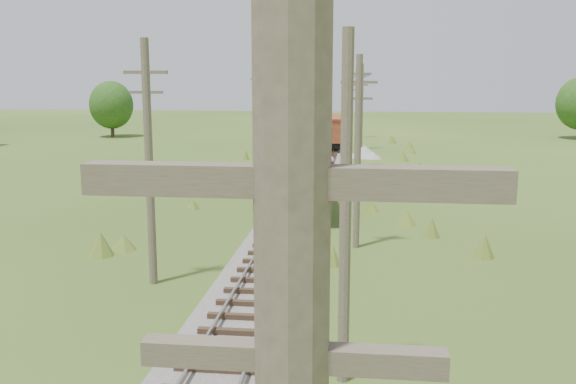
# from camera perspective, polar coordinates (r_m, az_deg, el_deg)

# --- Properties ---
(railbed_main) EXTENTS (3.60, 96.00, 0.57)m
(railbed_main) POSITION_cam_1_polar(r_m,az_deg,el_deg) (45.11, 2.08, 0.75)
(railbed_main) COLOR #605B54
(railbed_main) RESTS_ON ground
(streetcar) EXTENTS (4.26, 12.09, 5.47)m
(streetcar) POSITION_cam_1_polar(r_m,az_deg,el_deg) (37.71, 1.24, 2.51)
(streetcar) COLOR black
(streetcar) RESTS_ON ground
(gondola) EXTENTS (3.49, 9.24, 3.01)m
(gondola) POSITION_cam_1_polar(r_m,az_deg,el_deg) (66.33, 3.57, 5.55)
(gondola) COLOR black
(gondola) RESTS_ON ground
(gravel_pile) EXTENTS (3.16, 3.35, 1.15)m
(gravel_pile) POSITION_cam_1_polar(r_m,az_deg,el_deg) (61.44, 6.91, 3.56)
(gravel_pile) COLOR gray
(gravel_pile) RESTS_ON ground
(utility_pole_r_1) EXTENTS (0.30, 0.30, 8.80)m
(utility_pole_r_1) POSITION_cam_1_polar(r_m,az_deg,el_deg) (15.70, 5.13, -1.81)
(utility_pole_r_1) COLOR brown
(utility_pole_r_1) RESTS_ON ground
(utility_pole_r_2) EXTENTS (1.60, 0.30, 8.60)m
(utility_pole_r_2) POSITION_cam_1_polar(r_m,az_deg,el_deg) (28.54, 6.22, 3.69)
(utility_pole_r_2) COLOR brown
(utility_pole_r_2) RESTS_ON ground
(utility_pole_r_3) EXTENTS (1.60, 0.30, 9.00)m
(utility_pole_r_3) POSITION_cam_1_polar(r_m,az_deg,el_deg) (41.46, 6.22, 6.03)
(utility_pole_r_3) COLOR brown
(utility_pole_r_3) RESTS_ON ground
(utility_pole_r_4) EXTENTS (1.60, 0.30, 8.40)m
(utility_pole_r_4) POSITION_cam_1_polar(r_m,az_deg,el_deg) (54.45, 6.11, 6.72)
(utility_pole_r_4) COLOR brown
(utility_pole_r_4) RESTS_ON ground
(utility_pole_r_5) EXTENTS (1.60, 0.30, 8.90)m
(utility_pole_r_5) POSITION_cam_1_polar(r_m,az_deg,el_deg) (67.42, 6.56, 7.61)
(utility_pole_r_5) COLOR brown
(utility_pole_r_5) RESTS_ON ground
(utility_pole_r_6) EXTENTS (1.60, 0.30, 8.70)m
(utility_pole_r_6) POSITION_cam_1_polar(r_m,az_deg,el_deg) (80.41, 6.43, 7.97)
(utility_pole_r_6) COLOR brown
(utility_pole_r_6) RESTS_ON ground
(utility_pole_l_a) EXTENTS (1.60, 0.30, 9.00)m
(utility_pole_l_a) POSITION_cam_1_polar(r_m,az_deg,el_deg) (23.82, -12.26, 2.70)
(utility_pole_l_a) COLOR brown
(utility_pole_l_a) RESTS_ON ground
(utility_pole_l_b) EXTENTS (1.60, 0.30, 8.60)m
(utility_pole_l_b) POSITION_cam_1_polar(r_m,az_deg,el_deg) (51.08, -2.43, 6.65)
(utility_pole_l_b) COLOR brown
(utility_pole_l_b) RESTS_ON ground
(tree_mid_a) EXTENTS (5.46, 5.46, 7.03)m
(tree_mid_a) POSITION_cam_1_polar(r_m,az_deg,el_deg) (84.51, -15.44, 7.47)
(tree_mid_a) COLOR #38281C
(tree_mid_a) RESTS_ON ground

